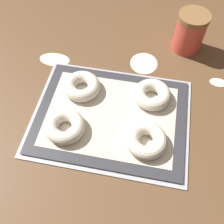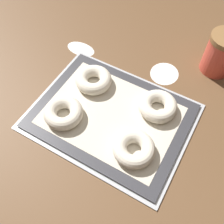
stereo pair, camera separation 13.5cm
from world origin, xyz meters
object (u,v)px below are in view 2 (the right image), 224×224
at_px(bagel_front_right, 134,149).
at_px(bagel_back_right, 158,106).
at_px(baking_tray, 112,117).
at_px(flour_canister, 221,53).
at_px(bagel_back_left, 94,80).
at_px(bagel_front_left, 63,113).

distance_m(bagel_front_right, bagel_back_right, 0.16).
bearing_deg(baking_tray, flour_canister, 59.46).
bearing_deg(baking_tray, bagel_back_left, 145.47).
bearing_deg(bagel_back_left, baking_tray, -34.53).
bearing_deg(bagel_front_left, flour_canister, 52.18).
bearing_deg(bagel_back_left, bagel_front_right, -34.07).
relative_size(bagel_back_left, flour_canister, 0.83).
bearing_deg(flour_canister, bagel_front_left, -127.82).
relative_size(baking_tray, bagel_back_left, 4.05).
relative_size(baking_tray, bagel_front_left, 4.05).
height_order(bagel_back_left, bagel_back_right, same).
bearing_deg(bagel_back_right, flour_canister, 69.69).
height_order(bagel_front_right, bagel_back_right, same).
distance_m(bagel_front_left, flour_canister, 0.53).
xyz_separation_m(baking_tray, bagel_back_left, (-0.11, 0.08, 0.03)).
distance_m(baking_tray, bagel_back_left, 0.14).
bearing_deg(bagel_back_right, bagel_back_left, -177.65).
relative_size(bagel_front_left, bagel_front_right, 1.00).
distance_m(bagel_front_left, bagel_front_right, 0.23).
height_order(bagel_front_left, bagel_back_right, same).
distance_m(bagel_back_right, flour_canister, 0.28).
height_order(bagel_front_left, flour_canister, flour_canister).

